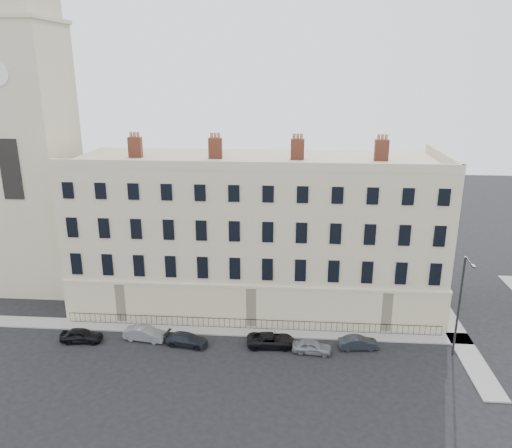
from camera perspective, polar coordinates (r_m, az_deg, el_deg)
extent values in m
plane|color=black|center=(43.24, 7.01, -15.65)|extent=(160.00, 160.00, 0.00)
cube|color=#C6B893|center=(50.94, 0.02, -0.89)|extent=(36.00, 12.00, 15.00)
cube|color=beige|center=(47.45, -0.55, -9.53)|extent=(36.10, 0.18, 4.00)
cube|color=beige|center=(54.73, 19.39, -6.77)|extent=(0.18, 12.10, 4.00)
cube|color=#C6B893|center=(43.30, -0.57, 6.64)|extent=(36.00, 0.35, 0.80)
cube|color=#C6B893|center=(50.92, 20.65, 7.15)|extent=(0.35, 12.00, 0.80)
cube|color=brown|center=(51.26, -13.63, 8.52)|extent=(1.30, 0.70, 2.00)
cube|color=brown|center=(49.41, -4.66, 8.63)|extent=(1.30, 0.70, 2.00)
cube|color=brown|center=(48.81, 4.76, 8.52)|extent=(1.30, 0.70, 2.00)
cube|color=brown|center=(49.51, 14.15, 8.18)|extent=(1.30, 0.70, 2.00)
cube|color=#C6B893|center=(58.13, -24.29, 6.47)|extent=(8.00, 8.00, 28.00)
cube|color=gray|center=(48.03, -5.50, -11.88)|extent=(48.00, 2.00, 0.12)
cube|color=gray|center=(52.34, 21.25, -10.48)|extent=(2.00, 24.00, 0.12)
cube|color=black|center=(47.45, -0.60, -10.86)|extent=(35.00, 0.04, 0.04)
cube|color=black|center=(47.88, -0.60, -11.81)|extent=(35.00, 0.04, 0.04)
imported|color=black|center=(48.32, -19.32, -11.91)|extent=(3.75, 1.68, 1.25)
imported|color=slate|center=(47.07, -12.58, -12.11)|extent=(3.95, 1.82, 1.25)
imported|color=black|center=(45.63, -7.92, -12.94)|extent=(4.05, 2.16, 1.12)
imported|color=black|center=(45.09, 1.75, -13.12)|extent=(4.38, 2.19, 1.19)
imported|color=gray|center=(44.42, 6.41, -13.77)|extent=(3.51, 1.68, 1.16)
imported|color=#1E2329|center=(45.62, 11.63, -13.16)|extent=(3.55, 1.61, 1.13)
cylinder|color=#2D2D32|center=(45.25, 22.16, -8.80)|extent=(0.18, 0.18, 8.98)
cylinder|color=#2D2D32|center=(42.92, 23.20, -3.98)|extent=(0.23, 1.69, 0.11)
cube|color=#2D2D32|center=(42.27, 23.58, -4.44)|extent=(0.24, 0.57, 0.13)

